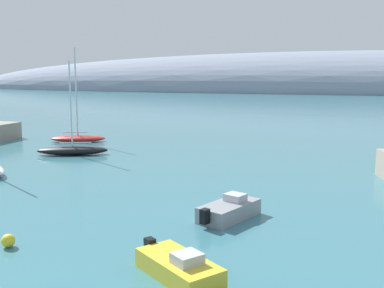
# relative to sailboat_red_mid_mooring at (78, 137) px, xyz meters

# --- Properties ---
(distant_ridge) EXTENTS (376.51, 67.89, 33.40)m
(distant_ridge) POSITION_rel_sailboat_red_mid_mooring_xyz_m (35.12, 155.88, -0.52)
(distant_ridge) COLOR gray
(distant_ridge) RESTS_ON ground
(sailboat_red_mid_mooring) EXTENTS (6.52, 4.17, 10.52)m
(sailboat_red_mid_mooring) POSITION_rel_sailboat_red_mid_mooring_xyz_m (0.00, 0.00, 0.00)
(sailboat_red_mid_mooring) COLOR red
(sailboat_red_mid_mooring) RESTS_ON water
(sailboat_black_end_of_line) EXTENTS (6.87, 4.12, 8.88)m
(sailboat_black_end_of_line) POSITION_rel_sailboat_red_mid_mooring_xyz_m (3.95, -7.56, -0.03)
(sailboat_black_end_of_line) COLOR black
(sailboat_black_end_of_line) RESTS_ON water
(motorboat_yellow_foreground) EXTENTS (4.03, 3.63, 1.16)m
(motorboat_yellow_foreground) POSITION_rel_sailboat_red_mid_mooring_xyz_m (22.10, -29.61, -0.10)
(motorboat_yellow_foreground) COLOR yellow
(motorboat_yellow_foreground) RESTS_ON water
(motorboat_grey_alongside_breakwater) EXTENTS (3.03, 4.26, 1.24)m
(motorboat_grey_alongside_breakwater) POSITION_rel_sailboat_red_mid_mooring_xyz_m (22.40, -22.04, -0.05)
(motorboat_grey_alongside_breakwater) COLOR gray
(motorboat_grey_alongside_breakwater) RESTS_ON water
(mooring_buoy_yellow) EXTENTS (0.61, 0.61, 0.61)m
(mooring_buoy_yellow) POSITION_rel_sailboat_red_mid_mooring_xyz_m (13.81, -28.96, -0.21)
(mooring_buoy_yellow) COLOR yellow
(mooring_buoy_yellow) RESTS_ON water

